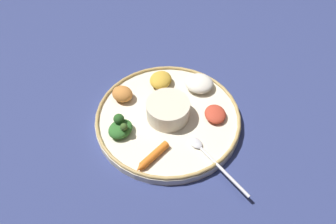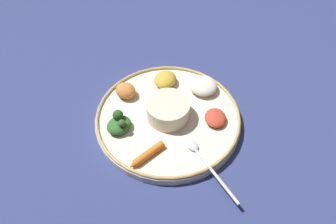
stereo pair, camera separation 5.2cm
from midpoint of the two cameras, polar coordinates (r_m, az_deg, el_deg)
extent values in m
plane|color=navy|center=(0.80, -1.87, -1.71)|extent=(2.40, 2.40, 0.00)
cylinder|color=beige|center=(0.79, -1.89, -1.25)|extent=(0.35, 0.35, 0.02)
torus|color=tan|center=(0.78, -1.91, -0.65)|extent=(0.35, 0.35, 0.01)
cylinder|color=beige|center=(0.77, -1.95, 0.29)|extent=(0.10, 0.10, 0.05)
cylinder|color=#99471E|center=(0.75, -1.99, 1.26)|extent=(0.09, 0.09, 0.01)
ellipsoid|color=silver|center=(0.73, 2.84, -5.48)|extent=(0.04, 0.04, 0.01)
cylinder|color=silver|center=(0.70, 7.55, -10.27)|extent=(0.13, 0.07, 0.01)
ellipsoid|color=#2D6628|center=(0.75, -10.23, -3.01)|extent=(0.08, 0.08, 0.03)
sphere|color=#385623|center=(0.73, -9.71, -2.65)|extent=(0.02, 0.02, 0.02)
sphere|color=#23511E|center=(0.75, -10.53, -1.29)|extent=(0.02, 0.02, 0.02)
cylinder|color=orange|center=(0.71, -4.47, -7.49)|extent=(0.06, 0.07, 0.02)
cone|color=orange|center=(0.70, -7.17, -9.79)|extent=(0.02, 0.02, 0.02)
ellipsoid|color=gold|center=(0.85, -3.28, 5.50)|extent=(0.08, 0.08, 0.03)
ellipsoid|color=silver|center=(0.84, 3.67, 4.92)|extent=(0.09, 0.09, 0.03)
ellipsoid|color=#C67A38|center=(0.82, -9.75, 3.06)|extent=(0.07, 0.07, 0.03)
ellipsoid|color=#B73D28|center=(0.78, 6.32, -0.43)|extent=(0.06, 0.06, 0.02)
camera|label=1|loc=(0.03, -91.94, -2.27)|focal=35.08mm
camera|label=2|loc=(0.03, 88.06, 2.27)|focal=35.08mm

